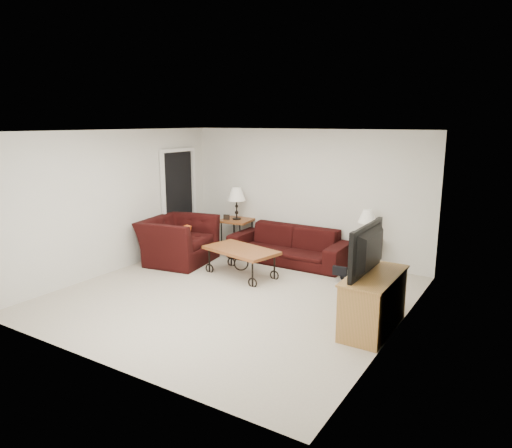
{
  "coord_description": "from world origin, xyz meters",
  "views": [
    {
      "loc": [
        3.92,
        -5.63,
        2.64
      ],
      "look_at": [
        0.0,
        0.7,
        1.0
      ],
      "focal_mm": 32.83,
      "sensor_mm": 36.0,
      "label": 1
    }
  ],
  "objects_px": {
    "side_table_left": "(237,235)",
    "coffee_table": "(241,262)",
    "sofa": "(289,245)",
    "side_table_right": "(365,257)",
    "lamp_left": "(237,204)",
    "television": "(375,250)",
    "tv_stand": "(373,302)",
    "backpack": "(343,267)",
    "armchair": "(178,240)",
    "lamp_right": "(367,226)"
  },
  "relations": [
    {
      "from": "side_table_left",
      "to": "side_table_right",
      "type": "relative_size",
      "value": 1.17
    },
    {
      "from": "lamp_right",
      "to": "backpack",
      "type": "xyz_separation_m",
      "value": [
        -0.18,
        -0.63,
        -0.61
      ]
    },
    {
      "from": "side_table_left",
      "to": "armchair",
      "type": "distance_m",
      "value": 1.37
    },
    {
      "from": "coffee_table",
      "to": "armchair",
      "type": "xyz_separation_m",
      "value": [
        -1.47,
        0.06,
        0.18
      ]
    },
    {
      "from": "side_table_left",
      "to": "television",
      "type": "distance_m",
      "value": 4.31
    },
    {
      "from": "side_table_left",
      "to": "coffee_table",
      "type": "bearing_deg",
      "value": -53.44
    },
    {
      "from": "side_table_right",
      "to": "lamp_right",
      "type": "distance_m",
      "value": 0.56
    },
    {
      "from": "coffee_table",
      "to": "backpack",
      "type": "bearing_deg",
      "value": 23.69
    },
    {
      "from": "sofa",
      "to": "lamp_left",
      "type": "relative_size",
      "value": 3.49
    },
    {
      "from": "side_table_right",
      "to": "lamp_right",
      "type": "bearing_deg",
      "value": 0.0
    },
    {
      "from": "side_table_right",
      "to": "television",
      "type": "distance_m",
      "value": 2.52
    },
    {
      "from": "sofa",
      "to": "armchair",
      "type": "relative_size",
      "value": 1.76
    },
    {
      "from": "side_table_left",
      "to": "coffee_table",
      "type": "height_order",
      "value": "side_table_left"
    },
    {
      "from": "side_table_right",
      "to": "coffee_table",
      "type": "height_order",
      "value": "side_table_right"
    },
    {
      "from": "lamp_left",
      "to": "armchair",
      "type": "relative_size",
      "value": 0.5
    },
    {
      "from": "side_table_left",
      "to": "lamp_left",
      "type": "distance_m",
      "value": 0.66
    },
    {
      "from": "lamp_right",
      "to": "coffee_table",
      "type": "bearing_deg",
      "value": -143.04
    },
    {
      "from": "lamp_right",
      "to": "backpack",
      "type": "distance_m",
      "value": 0.9
    },
    {
      "from": "armchair",
      "to": "tv_stand",
      "type": "height_order",
      "value": "armchair"
    },
    {
      "from": "sofa",
      "to": "side_table_left",
      "type": "height_order",
      "value": "sofa"
    },
    {
      "from": "backpack",
      "to": "lamp_right",
      "type": "bearing_deg",
      "value": 57.18
    },
    {
      "from": "side_table_left",
      "to": "backpack",
      "type": "xyz_separation_m",
      "value": [
        2.59,
        -0.63,
        -0.09
      ]
    },
    {
      "from": "side_table_left",
      "to": "lamp_right",
      "type": "relative_size",
      "value": 1.17
    },
    {
      "from": "tv_stand",
      "to": "backpack",
      "type": "bearing_deg",
      "value": 122.93
    },
    {
      "from": "side_table_right",
      "to": "backpack",
      "type": "xyz_separation_m",
      "value": [
        -0.18,
        -0.63,
        -0.04
      ]
    },
    {
      "from": "tv_stand",
      "to": "television",
      "type": "xyz_separation_m",
      "value": [
        -0.02,
        0.0,
        0.69
      ]
    },
    {
      "from": "television",
      "to": "backpack",
      "type": "xyz_separation_m",
      "value": [
        -1.02,
        1.61,
        -0.82
      ]
    },
    {
      "from": "lamp_right",
      "to": "coffee_table",
      "type": "xyz_separation_m",
      "value": [
        -1.77,
        -1.33,
        -0.6
      ]
    },
    {
      "from": "side_table_left",
      "to": "tv_stand",
      "type": "xyz_separation_m",
      "value": [
        3.63,
        -2.24,
        0.04
      ]
    },
    {
      "from": "sofa",
      "to": "side_table_left",
      "type": "xyz_separation_m",
      "value": [
        -1.31,
        0.18,
        -0.01
      ]
    },
    {
      "from": "armchair",
      "to": "sofa",
      "type": "bearing_deg",
      "value": -67.62
    },
    {
      "from": "side_table_left",
      "to": "television",
      "type": "height_order",
      "value": "television"
    },
    {
      "from": "television",
      "to": "backpack",
      "type": "height_order",
      "value": "television"
    },
    {
      "from": "side_table_left",
      "to": "sofa",
      "type": "bearing_deg",
      "value": -7.8
    },
    {
      "from": "side_table_right",
      "to": "lamp_left",
      "type": "xyz_separation_m",
      "value": [
        -2.76,
        0.0,
        0.71
      ]
    },
    {
      "from": "coffee_table",
      "to": "television",
      "type": "height_order",
      "value": "television"
    },
    {
      "from": "television",
      "to": "backpack",
      "type": "bearing_deg",
      "value": -147.58
    },
    {
      "from": "lamp_left",
      "to": "armchair",
      "type": "bearing_deg",
      "value": -110.54
    },
    {
      "from": "coffee_table",
      "to": "side_table_right",
      "type": "bearing_deg",
      "value": 36.96
    },
    {
      "from": "lamp_left",
      "to": "side_table_right",
      "type": "bearing_deg",
      "value": 0.0
    },
    {
      "from": "coffee_table",
      "to": "tv_stand",
      "type": "height_order",
      "value": "tv_stand"
    },
    {
      "from": "side_table_left",
      "to": "coffee_table",
      "type": "relative_size",
      "value": 0.51
    },
    {
      "from": "coffee_table",
      "to": "backpack",
      "type": "relative_size",
      "value": 2.7
    },
    {
      "from": "tv_stand",
      "to": "backpack",
      "type": "xyz_separation_m",
      "value": [
        -1.04,
        1.61,
        -0.13
      ]
    },
    {
      "from": "lamp_left",
      "to": "coffee_table",
      "type": "height_order",
      "value": "lamp_left"
    },
    {
      "from": "lamp_left",
      "to": "backpack",
      "type": "relative_size",
      "value": 1.38
    },
    {
      "from": "sofa",
      "to": "side_table_right",
      "type": "distance_m",
      "value": 1.46
    },
    {
      "from": "armchair",
      "to": "backpack",
      "type": "relative_size",
      "value": 2.74
    },
    {
      "from": "sofa",
      "to": "lamp_right",
      "type": "distance_m",
      "value": 1.55
    },
    {
      "from": "side_table_right",
      "to": "tv_stand",
      "type": "xyz_separation_m",
      "value": [
        0.86,
        -2.24,
        0.09
      ]
    }
  ]
}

